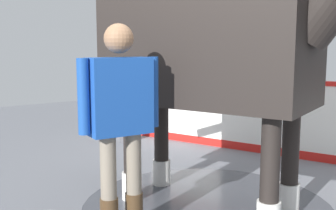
# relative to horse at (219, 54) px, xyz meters

# --- Properties ---
(wet_patch) EXTENTS (2.45, 2.45, 0.00)m
(wet_patch) POSITION_rel_horse_xyz_m (-0.10, -0.04, -1.48)
(wet_patch) COLOR #42444C
(wet_patch) RESTS_ON ground
(barrier_wall) EXTENTS (5.27, 2.21, 1.09)m
(barrier_wall) POSITION_rel_horse_xyz_m (-0.93, 2.01, -0.98)
(barrier_wall) COLOR white
(barrier_wall) RESTS_ON ground
(roof_post_far) EXTENTS (0.16, 0.16, 2.79)m
(roof_post_far) POSITION_rel_horse_xyz_m (-2.91, 0.58, -0.09)
(roof_post_far) COLOR #4C4C51
(roof_post_far) RESTS_ON ground
(horse) EXTENTS (3.08, 1.63, 2.56)m
(horse) POSITION_rel_horse_xyz_m (0.00, 0.00, 0.00)
(horse) COLOR black
(horse) RESTS_ON ground
(handler) EXTENTS (0.25, 0.69, 1.74)m
(handler) POSITION_rel_horse_xyz_m (0.00, -1.04, -0.47)
(handler) COLOR #47331E
(handler) RESTS_ON ground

